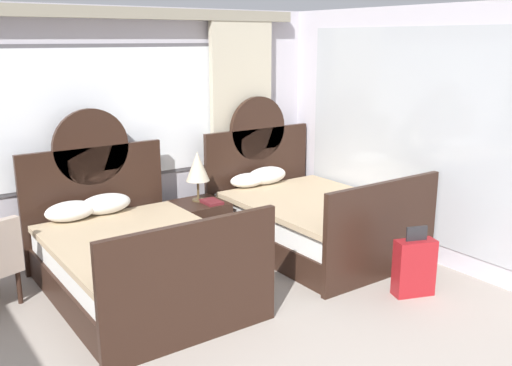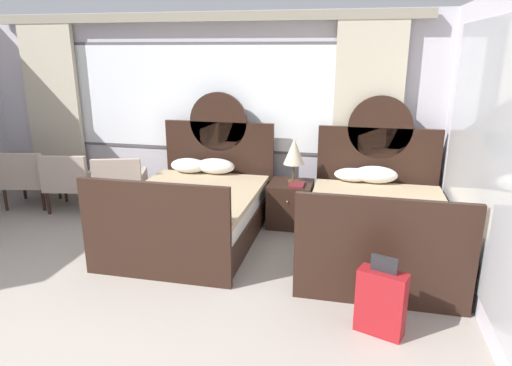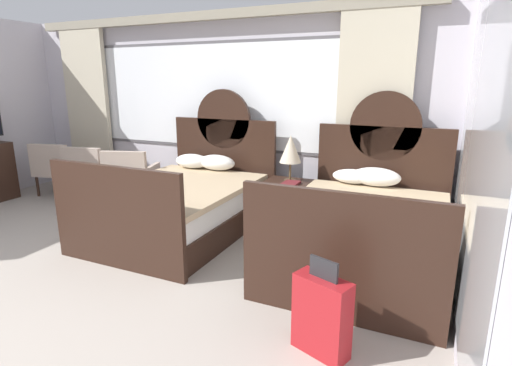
# 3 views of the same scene
# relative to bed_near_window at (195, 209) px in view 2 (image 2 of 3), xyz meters

# --- Properties ---
(wall_back_window) EXTENTS (6.56, 0.22, 2.70)m
(wall_back_window) POSITION_rel_bed_near_window_xyz_m (-0.32, 1.23, 1.06)
(wall_back_window) COLOR silver
(wall_back_window) RESTS_ON ground_plane
(wall_right_mirror) EXTENTS (0.08, 4.57, 2.70)m
(wall_right_mirror) POSITION_rel_bed_near_window_xyz_m (2.99, -1.03, 1.00)
(wall_right_mirror) COLOR silver
(wall_right_mirror) RESTS_ON ground_plane
(bed_near_window) EXTENTS (1.54, 2.19, 1.66)m
(bed_near_window) POSITION_rel_bed_near_window_xyz_m (0.00, 0.00, 0.00)
(bed_near_window) COLOR black
(bed_near_window) RESTS_ON ground_plane
(bed_near_mirror) EXTENTS (1.54, 2.19, 1.66)m
(bed_near_mirror) POSITION_rel_bed_near_window_xyz_m (2.14, -0.00, -0.00)
(bed_near_mirror) COLOR black
(bed_near_mirror) RESTS_ON ground_plane
(nightstand_between_beds) EXTENTS (0.55, 0.57, 0.57)m
(nightstand_between_beds) POSITION_rel_bed_near_window_xyz_m (1.07, 0.65, -0.07)
(nightstand_between_beds) COLOR black
(nightstand_between_beds) RESTS_ON ground_plane
(table_lamp_on_nightstand) EXTENTS (0.27, 0.27, 0.57)m
(table_lamp_on_nightstand) POSITION_rel_bed_near_window_xyz_m (1.09, 0.72, 0.61)
(table_lamp_on_nightstand) COLOR brown
(table_lamp_on_nightstand) RESTS_ON nightstand_between_beds
(book_on_nightstand) EXTENTS (0.18, 0.26, 0.03)m
(book_on_nightstand) POSITION_rel_bed_near_window_xyz_m (1.16, 0.54, 0.23)
(book_on_nightstand) COLOR maroon
(book_on_nightstand) RESTS_ON nightstand_between_beds
(armchair_by_window_left) EXTENTS (0.80, 0.80, 0.83)m
(armchair_by_window_left) POSITION_rel_bed_near_window_xyz_m (-1.27, 0.53, 0.10)
(armchair_by_window_left) COLOR #B29E8E
(armchair_by_window_left) RESTS_ON ground_plane
(armchair_by_window_centre) EXTENTS (0.74, 0.74, 0.83)m
(armchair_by_window_centre) POSITION_rel_bed_near_window_xyz_m (-2.04, 0.53, 0.10)
(armchair_by_window_centre) COLOR #B29E8E
(armchair_by_window_centre) RESTS_ON ground_plane
(armchair_by_window_right) EXTENTS (0.76, 0.76, 0.83)m
(armchair_by_window_right) POSITION_rel_bed_near_window_xyz_m (-2.73, 0.53, 0.10)
(armchair_by_window_right) COLOR #B29E8E
(armchair_by_window_right) RESTS_ON ground_plane
(suitcase_on_floor) EXTENTS (0.41, 0.28, 0.68)m
(suitcase_on_floor) POSITION_rel_bed_near_window_xyz_m (2.13, -1.53, -0.08)
(suitcase_on_floor) COLOR maroon
(suitcase_on_floor) RESTS_ON ground_plane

